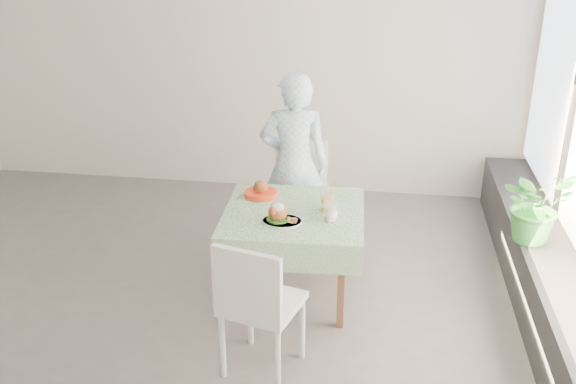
% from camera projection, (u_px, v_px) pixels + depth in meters
% --- Properties ---
extents(floor, '(6.00, 6.00, 0.00)m').
position_uv_depth(floor, '(176.00, 301.00, 5.04)').
color(floor, '#5B5856').
rests_on(floor, ground).
extents(wall_back, '(6.00, 0.02, 2.80)m').
position_uv_depth(wall_back, '(241.00, 61.00, 6.78)').
color(wall_back, silver).
rests_on(wall_back, ground).
extents(window_ledge, '(0.40, 4.80, 0.50)m').
position_uv_depth(window_ledge, '(554.00, 304.00, 4.55)').
color(window_ledge, black).
rests_on(window_ledge, ground).
extents(cafe_table, '(1.09, 1.09, 0.74)m').
position_uv_depth(cafe_table, '(293.00, 245.00, 4.93)').
color(cafe_table, brown).
rests_on(cafe_table, ground).
extents(chair_far, '(0.47, 0.47, 0.99)m').
position_uv_depth(chair_far, '(298.00, 221.00, 5.70)').
color(chair_far, white).
rests_on(chair_far, ground).
extents(chair_near, '(0.56, 0.56, 0.97)m').
position_uv_depth(chair_near, '(262.00, 330.00, 4.17)').
color(chair_near, white).
rests_on(chair_near, ground).
extents(diner, '(0.63, 0.45, 1.64)m').
position_uv_depth(diner, '(294.00, 165.00, 5.53)').
color(diner, '#99CEF5').
rests_on(diner, ground).
extents(main_dish, '(0.29, 0.29, 0.15)m').
position_uv_depth(main_dish, '(280.00, 216.00, 4.63)').
color(main_dish, white).
rests_on(main_dish, cafe_table).
extents(juice_cup_orange, '(0.10, 0.10, 0.29)m').
position_uv_depth(juice_cup_orange, '(327.00, 203.00, 4.80)').
color(juice_cup_orange, white).
rests_on(juice_cup_orange, cafe_table).
extents(juice_cup_lemonade, '(0.10, 0.10, 0.29)m').
position_uv_depth(juice_cup_lemonade, '(330.00, 212.00, 4.65)').
color(juice_cup_lemonade, white).
rests_on(juice_cup_lemonade, cafe_table).
extents(second_dish, '(0.26, 0.26, 0.12)m').
position_uv_depth(second_dish, '(261.00, 192.00, 5.08)').
color(second_dish, red).
rests_on(second_dish, cafe_table).
extents(potted_plant, '(0.69, 0.67, 0.59)m').
position_uv_depth(potted_plant, '(536.00, 205.00, 4.81)').
color(potted_plant, '#2E7627').
rests_on(potted_plant, window_ledge).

